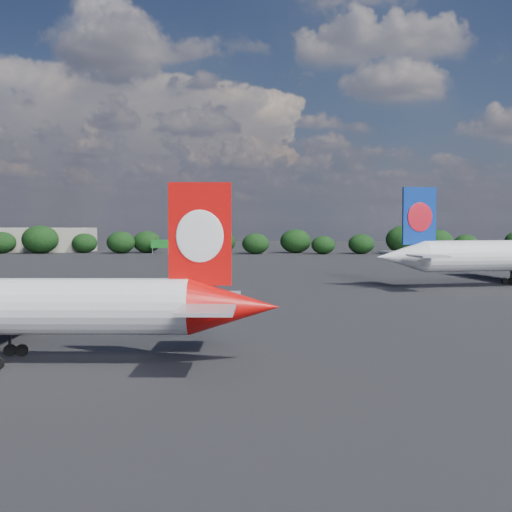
{
  "coord_description": "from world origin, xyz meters",
  "views": [
    {
      "loc": [
        17.39,
        -47.54,
        11.12
      ],
      "look_at": [
        16.0,
        12.0,
        8.0
      ],
      "focal_mm": 50.0,
      "sensor_mm": 36.0,
      "label": 1
    }
  ],
  "objects": [
    {
      "name": "terminal_building",
      "position": [
        -65.0,
        192.0,
        4.0
      ],
      "size": [
        42.0,
        16.0,
        8.0
      ],
      "color": "#9E9888",
      "rests_on": "ground"
    },
    {
      "name": "highway_sign",
      "position": [
        -18.0,
        176.0,
        3.13
      ],
      "size": [
        6.0,
        0.3,
        4.5
      ],
      "color": "#156D20",
      "rests_on": "ground"
    },
    {
      "name": "billboard_yellow",
      "position": [
        12.0,
        182.0,
        3.87
      ],
      "size": [
        5.0,
        0.3,
        5.5
      ],
      "color": "gold",
      "rests_on": "ground"
    },
    {
      "name": "ground",
      "position": [
        0.0,
        60.0,
        0.0
      ],
      "size": [
        500.0,
        500.0,
        0.0
      ],
      "primitive_type": "plane",
      "color": "black",
      "rests_on": "ground"
    },
    {
      "name": "horizon_treeline",
      "position": [
        3.69,
        179.0,
        3.81
      ],
      "size": [
        201.07,
        16.27,
        9.07
      ],
      "color": "black",
      "rests_on": "ground"
    }
  ]
}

